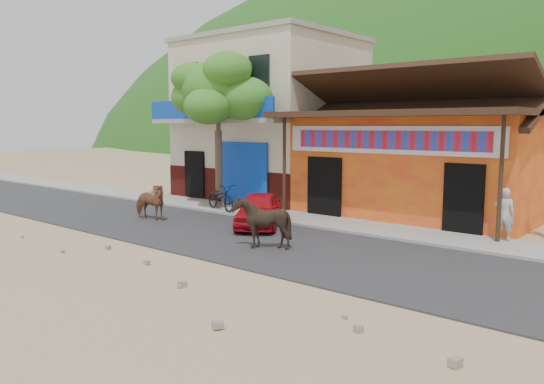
# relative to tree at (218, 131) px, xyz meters

# --- Properties ---
(ground) EXTENTS (120.00, 120.00, 0.00)m
(ground) POSITION_rel_tree_xyz_m (4.60, -5.80, -3.12)
(ground) COLOR #9E825B
(ground) RESTS_ON ground
(road) EXTENTS (60.00, 5.00, 0.04)m
(road) POSITION_rel_tree_xyz_m (4.60, -3.30, -3.10)
(road) COLOR #28282B
(road) RESTS_ON ground
(sidewalk) EXTENTS (60.00, 2.00, 0.12)m
(sidewalk) POSITION_rel_tree_xyz_m (4.60, 0.20, -3.06)
(sidewalk) COLOR gray
(sidewalk) RESTS_ON ground
(dance_club) EXTENTS (8.00, 6.00, 3.60)m
(dance_club) POSITION_rel_tree_xyz_m (6.60, 4.20, -1.32)
(dance_club) COLOR orange
(dance_club) RESTS_ON ground
(cafe_building) EXTENTS (7.00, 6.00, 7.00)m
(cafe_building) POSITION_rel_tree_xyz_m (-0.90, 4.20, 0.38)
(cafe_building) COLOR beige
(cafe_building) RESTS_ON ground
(tree) EXTENTS (3.00, 3.00, 6.00)m
(tree) POSITION_rel_tree_xyz_m (0.00, 0.00, 0.00)
(tree) COLOR #2D721E
(tree) RESTS_ON sidewalk
(cow_tan) EXTENTS (1.54, 0.94, 1.21)m
(cow_tan) POSITION_rel_tree_xyz_m (-0.18, -3.21, -2.47)
(cow_tan) COLOR brown
(cow_tan) RESTS_ON road
(cow_dark) EXTENTS (1.47, 1.36, 1.41)m
(cow_dark) POSITION_rel_tree_xyz_m (5.66, -3.97, -2.37)
(cow_dark) COLOR black
(cow_dark) RESTS_ON road
(red_car) EXTENTS (2.93, 3.47, 1.12)m
(red_car) POSITION_rel_tree_xyz_m (3.60, -1.71, -2.52)
(red_car) COLOR #B30C18
(red_car) RESTS_ON road
(scooter) EXTENTS (2.00, 1.14, 0.99)m
(scooter) POSITION_rel_tree_xyz_m (0.60, -0.50, -2.50)
(scooter) COLOR black
(scooter) RESTS_ON sidewalk
(pedestrian) EXTENTS (0.59, 0.43, 1.48)m
(pedestrian) POSITION_rel_tree_xyz_m (10.47, 0.86, -2.26)
(pedestrian) COLOR #B9B9B9
(pedestrian) RESTS_ON sidewalk
(cafe_chair_left) EXTENTS (0.53, 0.53, 0.90)m
(cafe_chair_left) POSITION_rel_tree_xyz_m (-3.51, -0.50, -2.55)
(cafe_chair_left) COLOR #4F311A
(cafe_chair_left) RESTS_ON sidewalk
(cafe_chair_right) EXTENTS (0.59, 0.59, 0.90)m
(cafe_chair_right) POSITION_rel_tree_xyz_m (-4.40, 0.37, -2.55)
(cafe_chair_right) COLOR #4B2F19
(cafe_chair_right) RESTS_ON sidewalk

